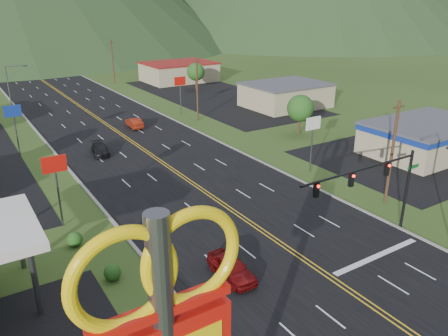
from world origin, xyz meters
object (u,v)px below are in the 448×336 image
car_dark_mid (100,150)px  traffic_signal (377,180)px  streetlight_west (11,90)px  car_red_far (134,123)px  car_red_near (232,268)px

car_dark_mid → traffic_signal: bearing=-62.0°
traffic_signal → streetlight_west: (-18.16, 56.00, -0.15)m
streetlight_west → car_red_far: (14.75, -13.67, -4.44)m
car_red_near → car_red_far: size_ratio=0.99×
streetlight_west → car_dark_mid: (6.35, -23.25, -4.53)m
traffic_signal → car_dark_mid: (-11.81, 32.75, -4.68)m
traffic_signal → car_dark_mid: size_ratio=2.91×
streetlight_west → car_red_near: 54.73m
streetlight_west → car_dark_mid: size_ratio=2.00×
streetlight_west → car_red_far: bearing=-42.8°
car_dark_mid → car_red_far: (8.40, 9.59, 0.09)m
streetlight_west → traffic_signal: bearing=-72.0°
car_dark_mid → car_red_far: bearing=57.0°
streetlight_west → car_red_near: bearing=-83.9°
car_dark_mid → car_red_far: 12.75m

